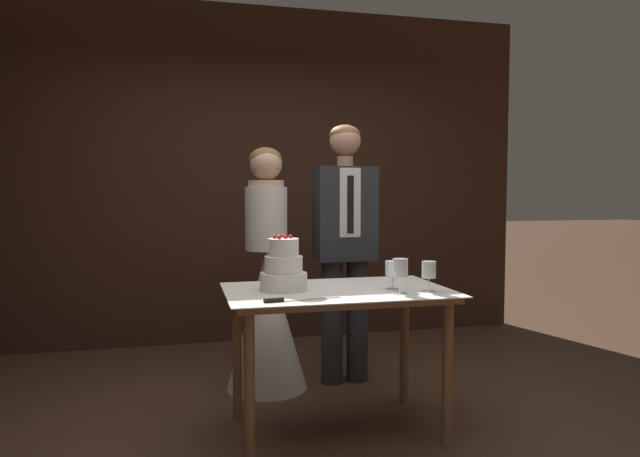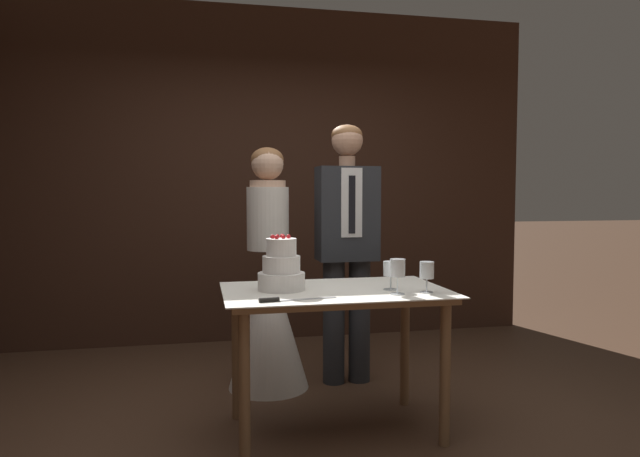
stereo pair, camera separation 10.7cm
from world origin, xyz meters
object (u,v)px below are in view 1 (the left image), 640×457
(bride, at_px, (267,300))
(groom, at_px, (345,238))
(cake_knife, at_px, (287,300))
(wine_glass_near, at_px, (400,269))
(wine_glass_far, at_px, (393,269))
(tiered_cake, at_px, (284,269))
(wine_glass_middle, at_px, (429,271))
(cake_table, at_px, (337,308))

(bride, height_order, groom, groom)
(cake_knife, height_order, groom, groom)
(wine_glass_near, height_order, wine_glass_far, wine_glass_near)
(tiered_cake, xyz_separation_m, wine_glass_far, (0.58, -0.12, -0.00))
(groom, bearing_deg, wine_glass_middle, -79.65)
(cake_knife, bearing_deg, groom, 52.79)
(tiered_cake, height_order, wine_glass_middle, tiered_cake)
(wine_glass_far, bearing_deg, cake_knife, -162.34)
(tiered_cake, xyz_separation_m, cake_knife, (-0.04, -0.32, -0.11))
(cake_table, distance_m, groom, 0.89)
(cake_table, relative_size, cake_knife, 3.08)
(cake_table, distance_m, wine_glass_near, 0.42)
(cake_table, bearing_deg, wine_glass_near, -36.66)
(tiered_cake, xyz_separation_m, wine_glass_near, (0.57, -0.26, 0.01))
(wine_glass_near, relative_size, wine_glass_far, 1.18)
(cake_table, relative_size, wine_glass_near, 6.58)
(wine_glass_far, bearing_deg, wine_glass_middle, -37.86)
(cake_table, bearing_deg, wine_glass_far, -14.24)
(cake_table, distance_m, tiered_cake, 0.37)
(tiered_cake, distance_m, wine_glass_near, 0.63)
(cake_table, xyz_separation_m, bride, (-0.27, 0.78, -0.09))
(wine_glass_far, distance_m, groom, 0.86)
(wine_glass_near, bearing_deg, groom, 90.64)
(cake_table, xyz_separation_m, wine_glass_far, (0.29, -0.07, 0.22))
(wine_glass_far, bearing_deg, cake_table, 165.76)
(wine_glass_middle, distance_m, groom, 1.00)
(cake_table, distance_m, wine_glass_middle, 0.54)
(wine_glass_middle, relative_size, wine_glass_far, 1.05)
(wine_glass_near, relative_size, wine_glass_middle, 1.12)
(bride, bearing_deg, tiered_cake, -91.21)
(wine_glass_near, bearing_deg, wine_glass_middle, 4.81)
(cake_knife, bearing_deg, wine_glass_near, -1.91)
(tiered_cake, relative_size, bride, 0.19)
(tiered_cake, bearing_deg, cake_knife, -96.86)
(wine_glass_middle, bearing_deg, wine_glass_far, 142.14)
(bride, distance_m, groom, 0.68)
(tiered_cake, bearing_deg, wine_glass_middle, -18.17)
(tiered_cake, bearing_deg, cake_table, -9.05)
(tiered_cake, bearing_deg, groom, 52.75)
(bride, relative_size, groom, 0.91)
(cake_knife, xyz_separation_m, wine_glass_middle, (0.78, 0.08, 0.10))
(wine_glass_far, bearing_deg, groom, 91.45)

